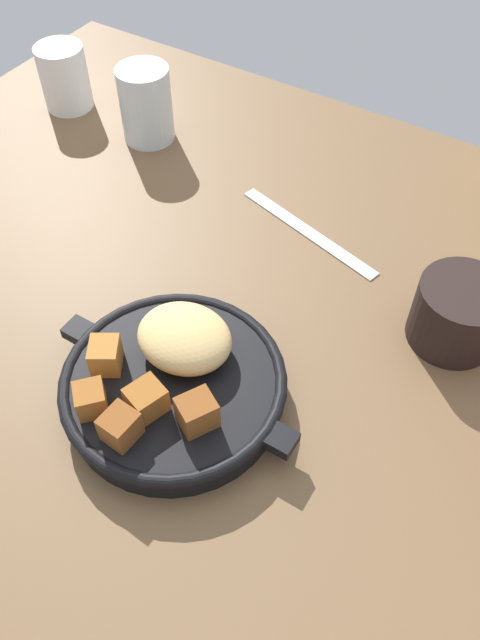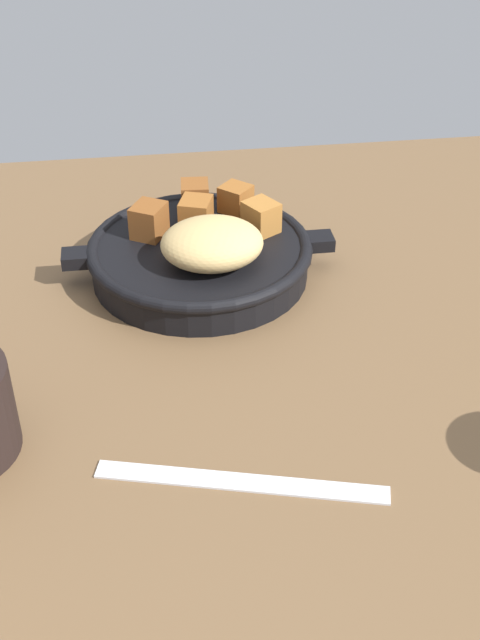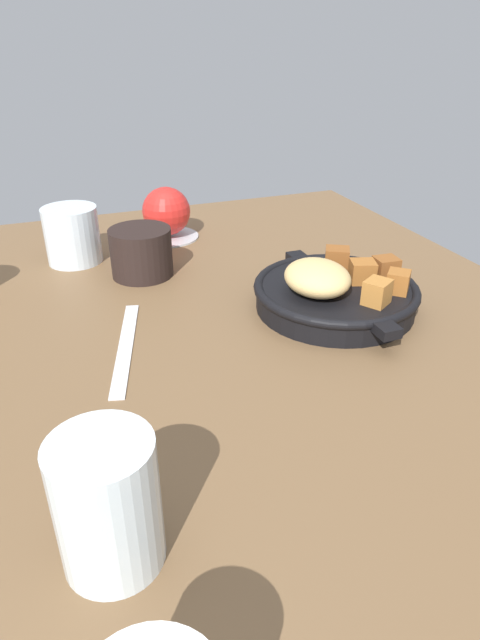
% 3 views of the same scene
% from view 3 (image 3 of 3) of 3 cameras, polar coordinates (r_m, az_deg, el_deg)
% --- Properties ---
extents(ground_plane, '(1.07, 0.82, 0.02)m').
position_cam_3_polar(ground_plane, '(0.64, 0.74, -2.59)').
color(ground_plane, brown).
extents(cast_iron_skillet, '(0.25, 0.21, 0.07)m').
position_cam_3_polar(cast_iron_skillet, '(0.70, 9.98, 3.01)').
color(cast_iron_skillet, black).
rests_on(cast_iron_skillet, ground_plane).
extents(saucer_plate, '(0.11, 0.11, 0.01)m').
position_cam_3_polar(saucer_plate, '(0.95, -7.62, 8.81)').
color(saucer_plate, '#B7BABF').
rests_on(saucer_plate, ground_plane).
extents(red_apple, '(0.08, 0.08, 0.08)m').
position_cam_3_polar(red_apple, '(0.94, -7.79, 11.31)').
color(red_apple, red).
rests_on(red_apple, saucer_plate).
extents(butter_knife, '(0.20, 0.07, 0.00)m').
position_cam_3_polar(butter_knife, '(0.63, -11.99, -2.65)').
color(butter_knife, silver).
rests_on(butter_knife, ground_plane).
extents(coffee_mug_dark, '(0.09, 0.09, 0.07)m').
position_cam_3_polar(coffee_mug_dark, '(0.80, -10.39, 7.04)').
color(coffee_mug_dark, black).
rests_on(coffee_mug_dark, ground_plane).
extents(water_glass_tall, '(0.07, 0.07, 0.10)m').
position_cam_3_polar(water_glass_tall, '(0.38, -13.81, -18.35)').
color(water_glass_tall, silver).
rests_on(water_glass_tall, ground_plane).
extents(water_glass_short, '(0.08, 0.08, 0.08)m').
position_cam_3_polar(water_glass_short, '(0.87, -17.29, 8.57)').
color(water_glass_short, silver).
rests_on(water_glass_short, ground_plane).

